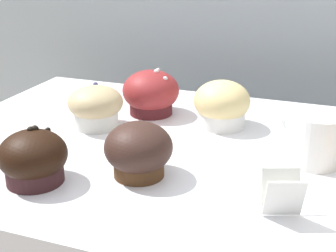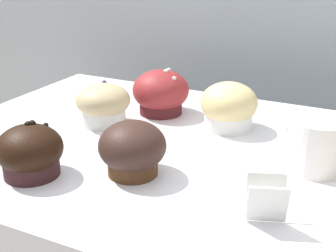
{
  "view_description": "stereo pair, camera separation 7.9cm",
  "coord_description": "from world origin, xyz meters",
  "px_view_note": "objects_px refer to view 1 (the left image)",
  "views": [
    {
      "loc": [
        0.2,
        -0.71,
        1.27
      ],
      "look_at": [
        -0.06,
        -0.02,
        0.98
      ],
      "focal_mm": 50.0,
      "sensor_mm": 36.0,
      "label": 1
    },
    {
      "loc": [
        0.27,
        -0.68,
        1.27
      ],
      "look_at": [
        -0.06,
        -0.02,
        0.98
      ],
      "focal_mm": 50.0,
      "sensor_mm": 36.0,
      "label": 2
    }
  ],
  "objects_px": {
    "muffin_front_center": "(96,106)",
    "coffee_cup": "(315,138)",
    "muffin_back_left": "(33,158)",
    "muffin_back_right": "(139,151)",
    "muffin_front_left": "(220,105)",
    "muffin_front_right": "(151,93)"
  },
  "relations": [
    {
      "from": "muffin_front_left",
      "to": "coffee_cup",
      "type": "distance_m",
      "value": 0.21
    },
    {
      "from": "muffin_back_left",
      "to": "muffin_front_right",
      "type": "xyz_separation_m",
      "value": [
        0.05,
        0.34,
        0.01
      ]
    },
    {
      "from": "muffin_back_left",
      "to": "coffee_cup",
      "type": "height_order",
      "value": "muffin_back_left"
    },
    {
      "from": "muffin_front_center",
      "to": "muffin_front_left",
      "type": "xyz_separation_m",
      "value": [
        0.22,
        0.09,
        0.0
      ]
    },
    {
      "from": "muffin_front_left",
      "to": "muffin_front_right",
      "type": "height_order",
      "value": "muffin_front_right"
    },
    {
      "from": "muffin_back_left",
      "to": "muffin_back_right",
      "type": "height_order",
      "value": "same"
    },
    {
      "from": "muffin_back_left",
      "to": "muffin_back_right",
      "type": "distance_m",
      "value": 0.15
    },
    {
      "from": "muffin_back_right",
      "to": "muffin_front_center",
      "type": "bearing_deg",
      "value": 135.03
    },
    {
      "from": "muffin_front_center",
      "to": "muffin_back_left",
      "type": "bearing_deg",
      "value": -84.67
    },
    {
      "from": "muffin_back_left",
      "to": "muffin_front_center",
      "type": "bearing_deg",
      "value": 95.33
    },
    {
      "from": "muffin_front_center",
      "to": "coffee_cup",
      "type": "height_order",
      "value": "same"
    },
    {
      "from": "muffin_back_left",
      "to": "muffin_front_right",
      "type": "height_order",
      "value": "muffin_front_right"
    },
    {
      "from": "muffin_back_right",
      "to": "coffee_cup",
      "type": "xyz_separation_m",
      "value": [
        0.25,
        0.14,
        0.0
      ]
    },
    {
      "from": "muffin_front_center",
      "to": "muffin_back_left",
      "type": "height_order",
      "value": "muffin_back_left"
    },
    {
      "from": "muffin_back_left",
      "to": "coffee_cup",
      "type": "relative_size",
      "value": 0.94
    },
    {
      "from": "muffin_front_center",
      "to": "muffin_back_right",
      "type": "bearing_deg",
      "value": -44.97
    },
    {
      "from": "muffin_front_right",
      "to": "coffee_cup",
      "type": "distance_m",
      "value": 0.36
    },
    {
      "from": "muffin_front_right",
      "to": "coffee_cup",
      "type": "height_order",
      "value": "muffin_front_right"
    },
    {
      "from": "muffin_back_right",
      "to": "muffin_front_right",
      "type": "distance_m",
      "value": 0.28
    },
    {
      "from": "muffin_back_left",
      "to": "muffin_front_right",
      "type": "distance_m",
      "value": 0.34
    },
    {
      "from": "muffin_back_right",
      "to": "coffee_cup",
      "type": "height_order",
      "value": "muffin_back_right"
    },
    {
      "from": "muffin_front_left",
      "to": "muffin_front_right",
      "type": "xyz_separation_m",
      "value": [
        -0.15,
        0.02,
        0.0
      ]
    }
  ]
}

